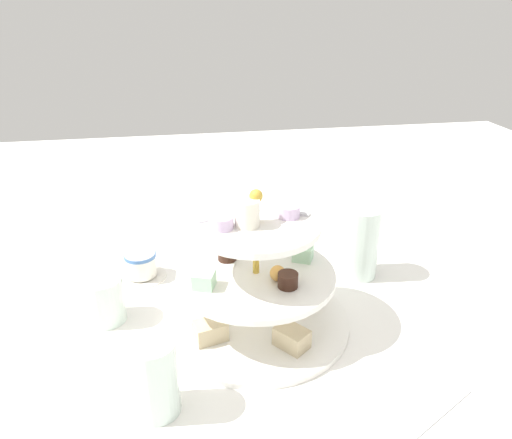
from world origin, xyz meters
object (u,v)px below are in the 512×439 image
Objects in this scene: water_glass_tall_right at (360,243)px; water_glass_short_left at (104,300)px; water_glass_mid_back at (154,377)px; butter_knife_left at (430,419)px; butter_knife_right at (230,240)px; teacup_with_saucer at (141,266)px; tiered_serving_stand at (256,286)px.

water_glass_short_left is at bearing 8.12° from water_glass_tall_right.
water_glass_mid_back is at bearing 112.22° from water_glass_short_left.
butter_knife_left is (-0.42, 0.28, -0.04)m from water_glass_short_left.
water_glass_mid_back is at bearing 70.72° from butter_knife_right.
water_glass_tall_right is 0.41m from teacup_with_saucer.
water_glass_tall_right is 1.76× the size of water_glass_short_left.
water_glass_tall_right is 0.36m from butter_knife_left.
water_glass_short_left is 0.46× the size of butter_knife_right.
water_glass_tall_right reaches higher than teacup_with_saucer.
water_glass_short_left is at bearing 67.58° from teacup_with_saucer.
butter_knife_left is at bearing 132.19° from teacup_with_saucer.
water_glass_tall_right is 1.52× the size of teacup_with_saucer.
butter_knife_right is (0.01, -0.29, -0.07)m from tiered_serving_stand.
tiered_serving_stand is 0.30m from butter_knife_left.
water_glass_mid_back is at bearing 36.32° from water_glass_tall_right.
water_glass_tall_right reaches higher than water_glass_short_left.
butter_knife_left is at bearing 146.08° from water_glass_short_left.
tiered_serving_stand is 1.76× the size of butter_knife_right.
butter_knife_left is at bearing 108.52° from butter_knife_right.
tiered_serving_stand is 0.22m from water_glass_mid_back.
water_glass_mid_back is (0.15, 0.45, 0.05)m from butter_knife_right.
water_glass_short_left is at bearing -11.98° from tiered_serving_stand.
water_glass_mid_back is (0.15, 0.16, -0.02)m from tiered_serving_stand.
water_glass_short_left is 0.14m from teacup_with_saucer.
water_glass_tall_right is 0.80× the size of butter_knife_right.
water_glass_short_left reaches higher than teacup_with_saucer.
butter_knife_right is (0.22, -0.18, -0.07)m from water_glass_tall_right.
teacup_with_saucer reaches higher than butter_knife_left.
butter_knife_right is at bearing 80.89° from butter_knife_left.
water_glass_mid_back is (-0.08, 0.21, 0.01)m from water_glass_short_left.
teacup_with_saucer reaches higher than butter_knife_right.
water_glass_short_left is at bearing 45.24° from butter_knife_right.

